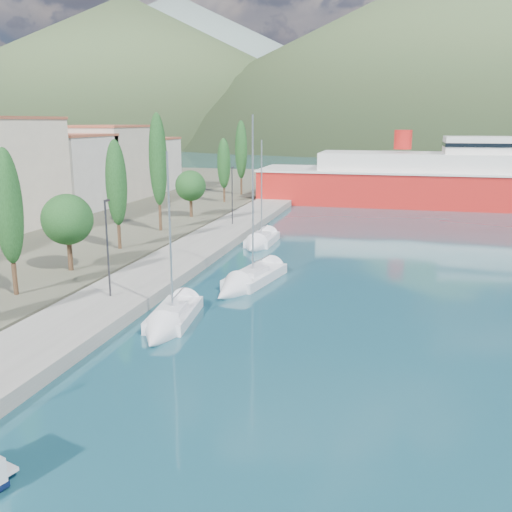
# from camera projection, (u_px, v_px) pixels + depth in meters

# --- Properties ---
(ground) EXTENTS (1400.00, 1400.00, 0.00)m
(ground) POSITION_uv_depth(u_px,v_px,m) (367.00, 171.00, 135.43)
(ground) COLOR #1B4B59
(quay) EXTENTS (5.00, 88.00, 0.80)m
(quay) POSITION_uv_depth(u_px,v_px,m) (189.00, 254.00, 48.93)
(quay) COLOR gray
(quay) RESTS_ON ground
(town_buildings) EXTENTS (9.20, 69.20, 11.30)m
(town_buildings) POSITION_uv_depth(u_px,v_px,m) (30.00, 176.00, 63.59)
(town_buildings) COLOR beige
(town_buildings) RESTS_ON land_strip
(tree_row) EXTENTS (3.73, 62.63, 11.67)m
(tree_row) POSITION_uv_depth(u_px,v_px,m) (149.00, 183.00, 54.53)
(tree_row) COLOR #47301E
(tree_row) RESTS_ON land_strip
(lamp_posts) EXTENTS (0.15, 46.00, 6.06)m
(lamp_posts) POSITION_uv_depth(u_px,v_px,m) (127.00, 237.00, 37.56)
(lamp_posts) COLOR #2D2D33
(lamp_posts) RESTS_ON quay
(sailboat_near) EXTENTS (3.08, 7.71, 10.78)m
(sailboat_near) POSITION_uv_depth(u_px,v_px,m) (166.00, 326.00, 32.03)
(sailboat_near) COLOR silver
(sailboat_near) RESTS_ON ground
(sailboat_mid) EXTENTS (4.04, 9.24, 12.89)m
(sailboat_mid) POSITION_uv_depth(u_px,v_px,m) (242.00, 284.00, 40.11)
(sailboat_mid) COLOR silver
(sailboat_mid) RESTS_ON ground
(sailboat_far) EXTENTS (2.38, 7.32, 10.75)m
(sailboat_far) POSITION_uv_depth(u_px,v_px,m) (258.00, 244.00, 53.47)
(sailboat_far) COLOR silver
(sailboat_far) RESTS_ON ground
(ferry) EXTENTS (55.01, 12.00, 10.91)m
(ferry) POSITION_uv_depth(u_px,v_px,m) (458.00, 182.00, 78.89)
(ferry) COLOR red
(ferry) RESTS_ON ground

